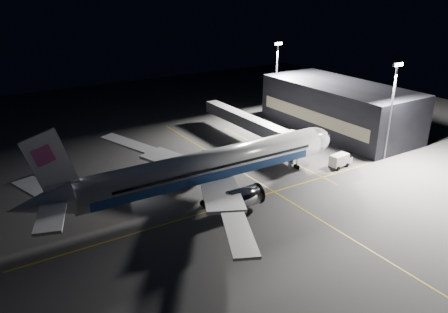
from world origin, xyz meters
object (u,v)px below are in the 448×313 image
jet_bridge (252,124)px  service_truck (340,160)px  floodlight_mast_south (392,103)px  floodlight_mast_north (277,73)px  airliner (205,167)px  safety_cone_a (222,177)px  safety_cone_b (225,176)px  safety_cone_c (153,170)px  baggage_tug (125,183)px

jet_bridge → service_truck: jet_bridge is taller
floodlight_mast_south → floodlight_mast_north: bearing=90.0°
airliner → jet_bridge: bearing=38.0°
safety_cone_a → service_truck: bearing=-18.2°
service_truck → safety_cone_b: 24.46m
airliner → safety_cone_a: bearing=33.8°
floodlight_mast_north → safety_cone_a: size_ratio=34.48×
airliner → safety_cone_b: 9.29m
floodlight_mast_north → floodlight_mast_south: bearing=-90.0°
safety_cone_c → baggage_tug: bearing=-152.2°
safety_cone_c → safety_cone_b: bearing=-42.6°
service_truck → safety_cone_a: size_ratio=9.33×
floodlight_mast_south → safety_cone_c: floodlight_mast_south is taller
safety_cone_c → floodlight_mast_south: bearing=-23.9°
floodlight_mast_north → floodlight_mast_south: size_ratio=1.00×
floodlight_mast_north → baggage_tug: floodlight_mast_north is taller
baggage_tug → safety_cone_b: (18.09, -6.18, -0.53)m
floodlight_mast_north → safety_cone_c: floodlight_mast_north is taller
airliner → floodlight_mast_north: (41.08, 31.99, 7.21)m
service_truck → safety_cone_b: service_truck is taller
service_truck → baggage_tug: bearing=154.6°
floodlight_mast_north → safety_cone_a: floodlight_mast_north is taller
floodlight_mast_south → airliner: bearing=171.7°
airliner → floodlight_mast_south: floodlight_mast_south is taller
baggage_tug → safety_cone_a: (17.25, -6.18, -0.52)m
floodlight_mast_north → safety_cone_b: floodlight_mast_north is taller
airliner → service_truck: (29.94, -3.89, -3.69)m
floodlight_mast_north → safety_cone_a: 46.48m
airliner → baggage_tug: airliner is taller
jet_bridge → safety_cone_a: 22.54m
floodlight_mast_south → service_truck: bearing=169.2°
floodlight_mast_north → floodlight_mast_south: same height
floodlight_mast_south → safety_cone_a: (-35.09, 10.01, -12.07)m
jet_bridge → safety_cone_c: jet_bridge is taller
service_truck → airliner: bearing=166.0°
floodlight_mast_north → service_truck: 39.12m
baggage_tug → service_truck: bearing=-29.2°
jet_bridge → floodlight_mast_south: (18.00, -24.07, 7.79)m
airliner → floodlight_mast_north: size_ratio=2.97×
airliner → service_truck: size_ratio=10.97×
service_truck → safety_cone_c: size_ratio=8.26×
airliner → baggage_tug: bearing=137.9°
safety_cone_b → floodlight_mast_south: bearing=-16.3°
safety_cone_a → safety_cone_c: 14.15m
floodlight_mast_north → service_truck: (-11.13, -35.88, -10.90)m
jet_bridge → baggage_tug: (-34.34, -7.87, -3.76)m
airliner → safety_cone_b: bearing=30.4°
jet_bridge → service_truck: bearing=-72.6°
jet_bridge → safety_cone_c: bearing=-171.5°
safety_cone_a → safety_cone_b: bearing=0.0°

